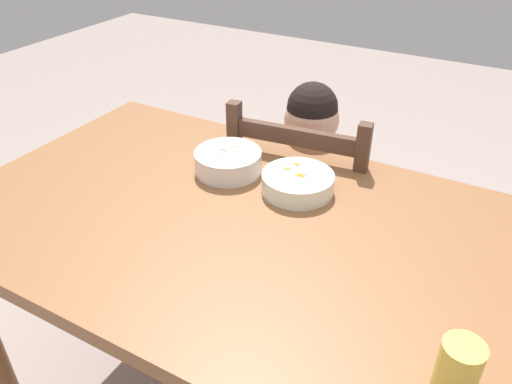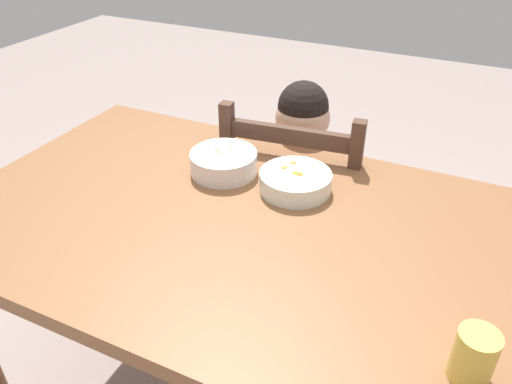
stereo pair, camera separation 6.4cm
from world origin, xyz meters
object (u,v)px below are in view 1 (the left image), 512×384
Objects in this scene: dining_chair at (304,225)px; bowl_of_carrots at (297,182)px; dining_table at (264,261)px; child_figure at (304,181)px; spoon at (279,183)px; drinking_cup at (458,367)px; bowl_of_peas at (228,161)px.

dining_chair is 0.48m from bowl_of_carrots.
dining_table is 1.69× the size of dining_chair.
child_figure reaches higher than spoon.
dining_chair is 9.51× the size of drinking_cup.
bowl_of_peas is at bearing 139.60° from dining_table.
bowl_of_carrots reaches higher than spoon.
bowl_of_peas is 0.15m from spoon.
child_figure reaches higher than bowl_of_peas.
dining_chair reaches higher than dining_table.
bowl_of_peas is at bearing -110.15° from dining_chair.
dining_chair is 0.18m from child_figure.
drinking_cup is (0.46, -0.23, 0.15)m from dining_table.
dining_table is at bearing -72.79° from spoon.
drinking_cup reaches higher than bowl_of_carrots.
bowl_of_carrots reaches higher than dining_table.
drinking_cup is at bearing -51.44° from dining_chair.
drinking_cup is at bearing -41.22° from bowl_of_carrots.
bowl_of_peas is 0.21m from bowl_of_carrots.
dining_chair is 0.98m from drinking_cup.
dining_table is 0.22m from spoon.
bowl_of_peas is at bearing -179.99° from bowl_of_carrots.
child_figure is 5.21× the size of bowl_of_peas.
child_figure is 0.36m from bowl_of_peas.
bowl_of_peas is at bearing 148.80° from drinking_cup.
spoon is (0.15, 0.01, -0.03)m from bowl_of_peas.
spoon is at bearing -80.56° from child_figure.
dining_chair is at bearing 101.72° from dining_table.
drinking_cup reaches higher than spoon.
bowl_of_peas is (-0.21, 0.18, 0.14)m from dining_table.
dining_chair reaches higher than bowl_of_peas.
child_figure is at bearing 102.54° from dining_table.
dining_chair is (-0.10, 0.48, -0.23)m from dining_table.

